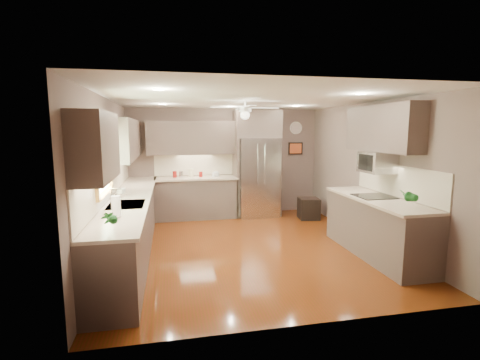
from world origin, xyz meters
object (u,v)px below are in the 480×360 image
object	(u,v)px
canister_d	(201,174)
soap_bottle	(122,191)
microwave	(377,162)
bowl	(216,176)
paper_towel	(116,206)
stool	(309,208)
potted_plant_left	(109,218)
refrigerator	(257,165)
canister_b	(181,174)
potted_plant_right	(407,196)
canister_a	(175,174)
canister_c	(191,173)

from	to	relation	value
canister_d	soap_bottle	distance (m)	2.55
microwave	bowl	bearing A→B (deg)	129.75
paper_towel	stool	bearing A→B (deg)	37.63
potted_plant_left	refrigerator	distance (m)	4.84
canister_b	canister_d	bearing A→B (deg)	-2.31
refrigerator	stool	world-z (taller)	refrigerator
potted_plant_right	microwave	xyz separation A→B (m)	(0.11, 0.93, 0.38)
refrigerator	paper_towel	xyz separation A→B (m)	(-2.65, -3.43, -0.11)
canister_a	canister_b	xyz separation A→B (m)	(0.14, 0.03, -0.01)
stool	microwave	bearing A→B (deg)	-83.08
canister_a	bowl	bearing A→B (deg)	0.88
canister_b	microwave	bearing A→B (deg)	-42.12
canister_b	canister_d	xyz separation A→B (m)	(0.44, -0.02, -0.01)
refrigerator	microwave	xyz separation A→B (m)	(1.33, -2.71, 0.29)
canister_a	potted_plant_right	size ratio (longest dim) A/B	0.44
potted_plant_right	canister_c	bearing A→B (deg)	126.22
microwave	paper_towel	bearing A→B (deg)	-169.67
canister_a	paper_towel	distance (m)	3.56
canister_c	stool	distance (m)	2.79
canister_b	canister_c	bearing A→B (deg)	5.16
canister_c	refrigerator	size ratio (longest dim) A/B	0.08
refrigerator	bowl	bearing A→B (deg)	176.70
canister_c	stool	xyz separation A→B (m)	(2.59, -0.66, -0.79)
canister_d	potted_plant_left	size ratio (longest dim) A/B	0.42
canister_d	microwave	size ratio (longest dim) A/B	0.22
potted_plant_left	canister_d	bearing A→B (deg)	72.20
canister_c	soap_bottle	xyz separation A→B (m)	(-1.24, -2.13, 0.00)
canister_b	potted_plant_left	distance (m)	4.23
microwave	stool	bearing A→B (deg)	96.92
potted_plant_right	bowl	bearing A→B (deg)	120.56
microwave	stool	distance (m)	2.49
canister_d	soap_bottle	size ratio (longest dim) A/B	0.65
canister_a	bowl	size ratio (longest dim) A/B	0.73
canister_a	microwave	world-z (taller)	microwave
microwave	potted_plant_right	bearing A→B (deg)	-96.99
canister_b	stool	size ratio (longest dim) A/B	0.29
bowl	canister_c	bearing A→B (deg)	175.89
soap_bottle	potted_plant_left	distance (m)	2.03
canister_b	potted_plant_right	bearing A→B (deg)	-51.44
soap_bottle	paper_towel	xyz separation A→B (m)	(0.12, -1.40, 0.05)
canister_c	paper_towel	distance (m)	3.71
paper_towel	potted_plant_right	bearing A→B (deg)	-3.09
canister_b	potted_plant_left	xyz separation A→B (m)	(-0.88, -4.13, 0.08)
canister_b	canister_d	size ratio (longest dim) A/B	1.16
potted_plant_left	microwave	distance (m)	4.20
canister_b	soap_bottle	size ratio (longest dim) A/B	0.76
canister_a	potted_plant_right	world-z (taller)	potted_plant_right
canister_b	potted_plant_right	distance (m)	4.76
microwave	stool	size ratio (longest dim) A/B	1.10
canister_d	canister_b	bearing A→B (deg)	177.69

